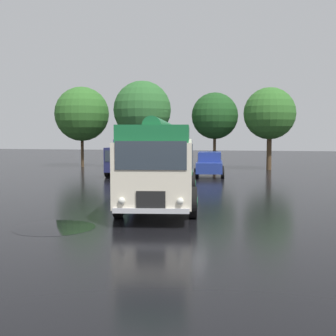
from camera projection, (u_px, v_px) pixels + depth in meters
ground_plane at (177, 203)px, 19.67m from camera, size 120.00×120.00×0.00m
vintage_bus at (161, 159)px, 19.23m from camera, size 3.91×10.34×3.49m
car_near_left at (170, 163)px, 32.42m from camera, size 2.30×4.36×1.66m
car_mid_left at (210, 164)px, 31.81m from camera, size 2.23×4.33×1.66m
box_van at (133, 156)px, 32.75m from camera, size 2.63×5.88×2.50m
tree_far_left at (82, 113)px, 40.47m from camera, size 4.70×4.70×6.95m
tree_left_of_centre at (144, 111)px, 38.83m from camera, size 4.80×4.80×7.28m
tree_centre at (216, 116)px, 38.92m from camera, size 3.88×3.88×6.32m
tree_right_of_centre at (269, 112)px, 37.16m from camera, size 4.13×4.13×6.58m
puddle_patch at (54, 228)px, 14.59m from camera, size 2.56×2.56×0.01m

